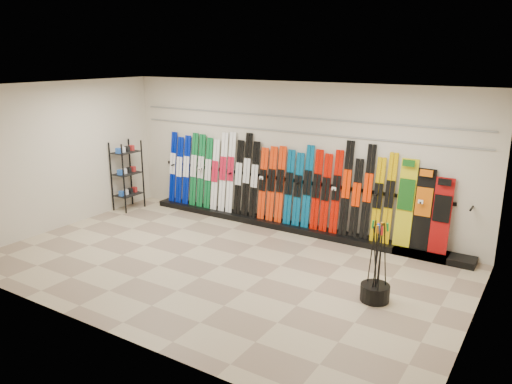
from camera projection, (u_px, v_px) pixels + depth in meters
The scene contains 13 objects.
floor at pixel (220, 266), 8.58m from camera, with size 8.00×8.00×0.00m, color #89725E.
back_wall at pixel (290, 156), 10.22m from camera, with size 8.00×8.00×0.00m, color beige.
left_wall at pixel (61, 156), 10.23m from camera, with size 5.00×5.00×0.00m, color beige.
right_wall at pixel (480, 224), 6.13m from camera, with size 5.00×5.00×0.00m, color beige.
ceiling at pixel (216, 88), 7.78m from camera, with size 8.00×8.00×0.00m, color silver.
ski_rack_base at pixel (294, 227), 10.31m from camera, with size 8.00×0.40×0.12m, color black.
skis at pixel (267, 181), 10.46m from camera, with size 5.38×0.25×1.82m.
snowboards at pixel (422, 209), 8.86m from camera, with size 0.95×0.25×1.60m.
accessory_rack at pixel (127, 176), 11.54m from camera, with size 0.40×0.60×1.60m, color black.
pole_bin at pixel (375, 293), 7.34m from camera, with size 0.43×0.43×0.25m, color black.
ski_poles at pixel (377, 262), 7.21m from camera, with size 0.31×0.32×1.18m.
slatwall_rail_0 at pixel (290, 132), 10.07m from camera, with size 7.60×0.02×0.03m, color gray.
slatwall_rail_1 at pixel (291, 117), 9.99m from camera, with size 7.60×0.02×0.03m, color gray.
Camera 1 is at (4.74, -6.38, 3.52)m, focal length 35.00 mm.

